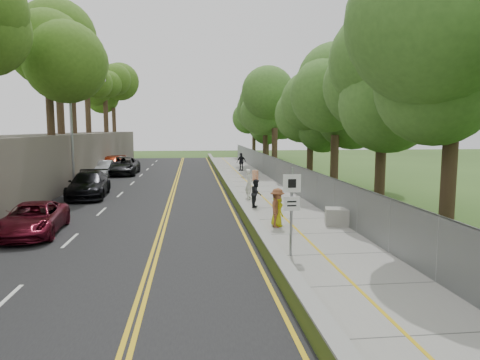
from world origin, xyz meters
name	(u,v)px	position (x,y,z in m)	size (l,w,h in m)	color
ground	(249,236)	(0.00, 0.00, 0.00)	(140.00, 140.00, 0.00)	#33511E
road	(151,188)	(-5.40, 15.00, 0.02)	(11.20, 66.00, 0.04)	black
sidewalk	(256,187)	(2.55, 15.00, 0.03)	(4.20, 66.00, 0.05)	gray
jersey_barrier	(227,183)	(0.25, 15.00, 0.30)	(0.42, 66.00, 0.60)	#9EDC33
rock_embankment	(37,163)	(-13.50, 15.00, 2.00)	(5.00, 66.00, 4.00)	#595147
chainlink_fence	(283,174)	(4.65, 15.00, 1.00)	(0.04, 66.00, 2.00)	slate
trees_embankment	(37,42)	(-13.00, 15.00, 10.50)	(6.40, 66.00, 13.00)	#48751F
trees_fenceside	(315,95)	(7.00, 15.00, 7.00)	(7.00, 66.00, 14.00)	#48792C
streetlight	(75,126)	(-10.46, 14.00, 4.64)	(2.52, 0.22, 8.00)	gray
signpost	(292,202)	(1.05, -3.02, 1.96)	(0.62, 0.09, 3.10)	gray
construction_barrel	(255,175)	(3.00, 18.58, 0.49)	(0.54, 0.54, 0.88)	#F04A00
concrete_block	(338,217)	(4.30, 1.40, 0.44)	(1.17, 0.88, 0.78)	gray
car_2	(33,219)	(-9.00, 1.18, 0.70)	(2.20, 4.78, 1.33)	#5C0E1E
car_3	(89,185)	(-9.00, 11.10, 0.86)	(2.30, 5.65, 1.64)	black
car_4	(91,180)	(-9.63, 14.51, 0.77)	(1.73, 4.31, 1.47)	tan
car_5	(103,168)	(-10.60, 23.65, 0.77)	(1.54, 4.40, 1.45)	silver
car_6	(123,166)	(-9.00, 24.85, 0.88)	(2.78, 6.04, 1.68)	black
car_7	(110,164)	(-10.60, 27.02, 0.85)	(2.27, 5.58, 1.62)	#9D3112
car_8	(116,162)	(-10.60, 30.45, 0.82)	(1.83, 4.55, 1.55)	white
painter_0	(277,209)	(1.45, 1.49, 0.84)	(0.78, 0.50, 1.59)	#C0C112
painter_1	(249,184)	(1.23, 9.39, 0.99)	(0.68, 0.45, 1.87)	white
painter_2	(256,193)	(1.23, 6.27, 0.85)	(0.77, 0.60, 1.59)	black
painter_3	(277,208)	(1.43, 1.32, 0.93)	(1.14, 0.66, 1.77)	brown
person_far	(241,162)	(2.80, 27.23, 0.98)	(1.09, 0.46, 1.87)	black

